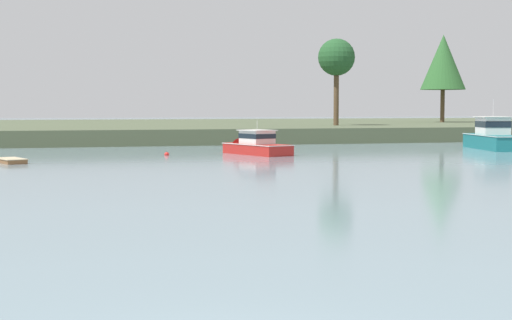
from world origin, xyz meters
TOP-DOWN VIEW (x-y plane):
  - far_shore_bank at (0.00, 92.52)m, footprint 225.12×59.36m
  - dinghy_wood at (-5.21, 43.74)m, footprint 2.40×3.32m
  - cruiser_teal at (35.90, 51.21)m, footprint 4.75×10.30m
  - cruiser_red at (13.03, 49.17)m, footprint 4.76×7.77m
  - mooring_buoy_red at (6.14, 49.12)m, footprint 0.38×0.38m
  - shore_tree_center at (29.69, 74.27)m, footprint 4.32×4.32m
  - shore_tree_center_left at (50.60, 87.51)m, footprint 6.27×6.27m

SIDE VIEW (x-z plane):
  - mooring_buoy_red at x=6.14m, z-range -0.15..0.28m
  - dinghy_wood at x=-5.21m, z-range -0.11..0.33m
  - cruiser_red at x=13.03m, z-range -1.37..2.25m
  - cruiser_teal at x=35.90m, z-range -2.12..3.37m
  - far_shore_bank at x=0.00m, z-range 0.00..1.59m
  - shore_tree_center at x=29.69m, z-range 4.36..14.47m
  - shore_tree_center_left at x=50.60m, z-range 3.84..16.09m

